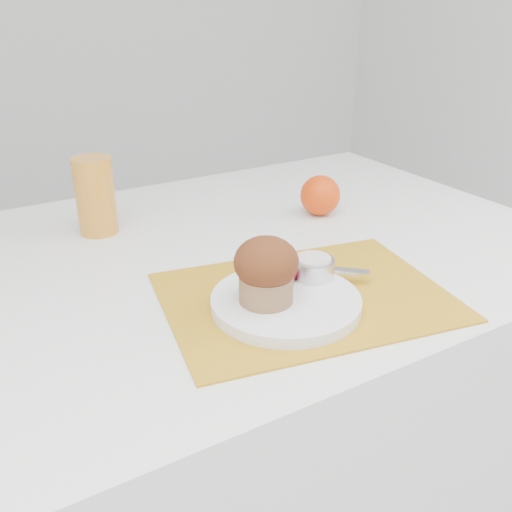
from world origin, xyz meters
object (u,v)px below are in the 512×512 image
plate (286,302)px  juice_glass (95,196)px  muffin (266,270)px  table (228,423)px  orange (320,195)px

plate → juice_glass: (-0.14, 0.41, 0.06)m
muffin → plate: bearing=-11.5°
plate → juice_glass: size_ratio=1.49×
plate → juice_glass: 0.43m
plate → muffin: size_ratio=2.26×
table → juice_glass: size_ratio=8.64×
juice_glass → muffin: size_ratio=1.51×
plate → juice_glass: juice_glass is taller
muffin → orange: bearing=42.9°
plate → orange: orange is taller
juice_glass → plate: bearing=-71.3°
orange → muffin: bearing=-137.1°
table → muffin: 0.49m
table → plate: 0.44m
table → juice_glass: 0.51m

